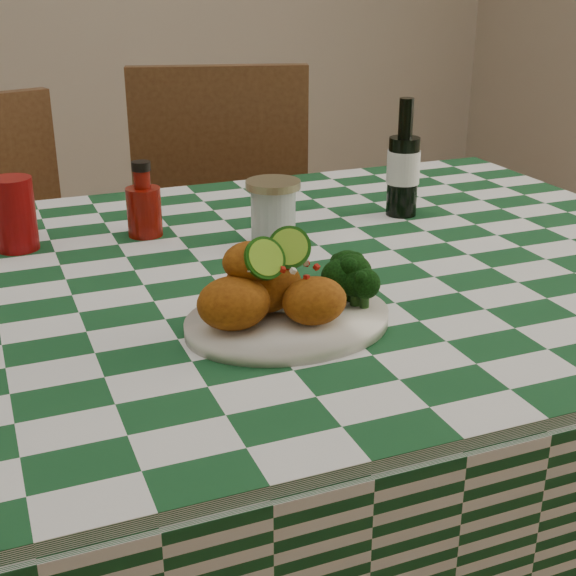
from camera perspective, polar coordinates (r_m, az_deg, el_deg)
name	(u,v)px	position (r m, az deg, el deg)	size (l,w,h in m)	color
dining_table	(220,493)	(1.40, -4.87, -14.29)	(1.66, 1.06, 0.79)	#164723
plate	(288,321)	(1.03, 0.00, -2.37)	(0.27, 0.21, 0.02)	silver
fried_chicken_pile	(278,276)	(1.00, -0.69, 0.84)	(0.17, 0.13, 0.11)	#9A510E
broccoli_side	(356,278)	(1.06, 4.85, 0.72)	(0.08, 0.08, 0.06)	black
red_tumbler	(14,214)	(1.37, -18.90, 5.00)	(0.07, 0.07, 0.12)	#7A0607
ketchup_bottle	(143,199)	(1.38, -10.25, 6.25)	(0.06, 0.06, 0.13)	#710D05
mason_jar	(273,213)	(1.32, -1.06, 5.36)	(0.09, 0.09, 0.11)	#B2BCBA
beer_bottle	(404,158)	(1.49, 8.23, 9.15)	(0.06, 0.06, 0.21)	black
wooden_chair_left	(16,310)	(1.98, -18.75, -1.47)	(0.43, 0.45, 0.94)	#472814
wooden_chair_right	(226,282)	(1.97, -4.43, 0.44)	(0.45, 0.47, 0.99)	#472814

